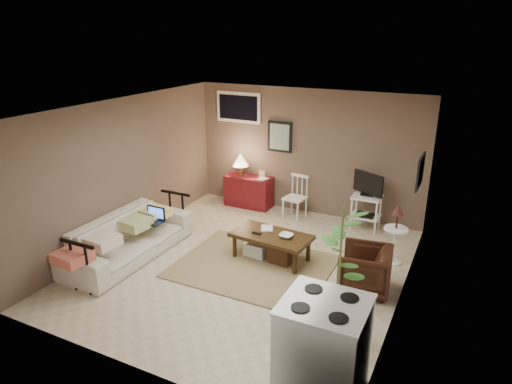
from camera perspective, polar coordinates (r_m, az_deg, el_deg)
The scene contains 20 objects.
floor at distance 7.06m, azimuth -1.18°, elevation -9.19°, with size 5.00×5.00×0.00m, color #C1B293.
art_back at distance 8.87m, azimuth 3.00°, elevation 6.92°, with size 0.50×0.03×0.60m, color black.
art_right at distance 6.82m, azimuth 19.86°, elevation 2.42°, with size 0.03×0.60×0.45m, color black.
window at distance 9.16m, azimuth -2.20°, elevation 10.52°, with size 0.96×0.03×0.60m, color white.
rug at distance 7.02m, azimuth -0.38°, elevation -9.26°, with size 2.26×1.81×0.02m, color olive.
coffee_table at distance 7.12m, azimuth 1.84°, elevation -6.59°, with size 1.27×0.73×0.46m.
sofa at distance 7.41m, azimuth -15.73°, elevation -4.73°, with size 2.25×0.66×0.88m, color beige.
sofa_pillows at distance 7.16m, azimuth -16.85°, elevation -4.82°, with size 0.43×2.14×0.15m, color beige, non-canonical shape.
sofa_end_rails at distance 7.35m, azimuth -14.93°, elevation -5.37°, with size 0.60×2.25×0.76m, color black, non-canonical shape.
laptop at distance 7.49m, azimuth -12.64°, elevation -3.09°, with size 0.35×0.25×0.24m.
red_console at distance 9.21m, azimuth -1.00°, elevation 0.48°, with size 0.94×0.42×1.09m.
spindle_chair at distance 8.67m, azimuth 4.93°, elevation -0.78°, with size 0.43×0.43×0.82m.
tv_stand at distance 8.29m, azimuth 13.67°, elevation -0.98°, with size 0.58×0.41×1.06m.
side_table at distance 7.19m, azimuth 17.13°, elevation -4.22°, with size 0.36×0.36×0.97m.
armchair at distance 6.48m, azimuth 13.47°, elevation -9.13°, with size 0.67×0.63×0.69m, color black.
potted_plant at distance 5.33m, azimuth 10.39°, elevation -9.19°, with size 0.41×0.41×1.63m.
stove at distance 4.66m, azimuth 8.34°, elevation -18.86°, with size 0.80×0.74×1.04m.
bowl at distance 6.91m, azimuth 3.81°, elevation -4.89°, with size 0.21×0.05×0.21m, color #36250E.
book_table at distance 7.17m, azimuth 0.66°, elevation -3.71°, with size 0.18×0.02×0.25m, color #36250E.
book_console at distance 8.95m, azimuth 0.45°, elevation 2.36°, with size 0.17×0.02×0.22m, color #36250E.
Camera 1 is at (2.87, -5.47, 3.41)m, focal length 32.00 mm.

